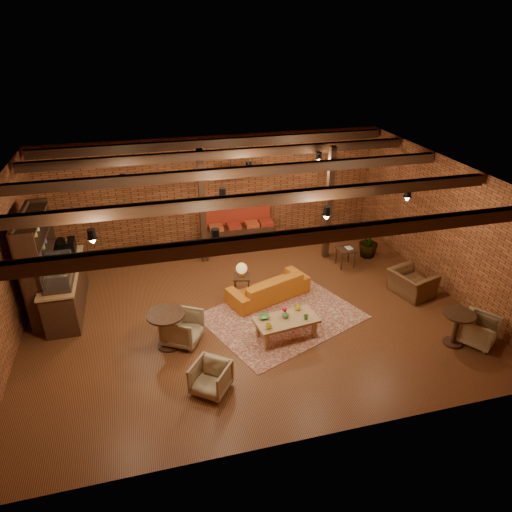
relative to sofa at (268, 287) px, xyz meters
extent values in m
plane|color=#371E0D|center=(-0.61, -0.30, -0.30)|extent=(10.00, 10.00, 0.00)
cube|color=black|center=(-0.61, -0.30, 2.90)|extent=(10.00, 8.00, 0.02)
cube|color=brown|center=(-0.61, 3.70, 1.30)|extent=(10.00, 0.02, 3.20)
cube|color=brown|center=(-0.61, -4.30, 1.30)|extent=(10.00, 0.02, 3.20)
cube|color=brown|center=(-5.61, -0.30, 1.30)|extent=(0.02, 8.00, 3.20)
cube|color=brown|center=(4.39, -0.30, 1.30)|extent=(0.02, 8.00, 3.20)
cylinder|color=black|center=(-0.61, 1.30, 2.55)|extent=(9.60, 0.12, 0.12)
cube|color=black|center=(-1.21, 2.30, 1.30)|extent=(0.16, 0.16, 3.20)
cube|color=black|center=(2.19, 1.70, 1.30)|extent=(0.16, 0.16, 3.20)
imported|color=#337F33|center=(-4.61, 0.90, 0.92)|extent=(0.35, 0.39, 0.30)
cube|color=#FF4B19|center=(-0.01, 2.80, 2.05)|extent=(0.86, 0.06, 0.30)
cube|color=maroon|center=(0.09, -0.88, -0.29)|extent=(3.98, 3.56, 0.01)
imported|color=#B66219|center=(0.00, 0.00, 0.00)|extent=(2.19, 1.45, 0.60)
cube|color=#A37E4C|center=(-0.06, -1.61, 0.13)|extent=(1.41, 0.83, 0.06)
cube|color=#A37E4C|center=(-0.58, -1.92, -0.10)|extent=(0.09, 0.09, 0.40)
cube|color=#A37E4C|center=(0.52, -1.78, -0.10)|extent=(0.09, 0.09, 0.40)
cube|color=#A37E4C|center=(-0.64, -1.45, -0.10)|extent=(0.09, 0.09, 0.40)
cube|color=#A37E4C|center=(0.46, -1.31, -0.10)|extent=(0.09, 0.09, 0.40)
imported|color=yellow|center=(-0.52, -1.84, 0.21)|extent=(0.15, 0.15, 0.10)
imported|color=#47863D|center=(0.33, -1.73, 0.21)|extent=(0.12, 0.12, 0.10)
imported|color=yellow|center=(0.28, -1.35, 0.21)|extent=(0.15, 0.15, 0.10)
imported|color=#47863D|center=(-0.51, -1.46, 0.19)|extent=(0.26, 0.26, 0.06)
imported|color=#47863D|center=(-0.07, -1.56, 0.23)|extent=(0.14, 0.14, 0.13)
sphere|color=red|center=(-0.07, -1.56, 0.36)|extent=(0.10, 0.10, 0.10)
cube|color=black|center=(-0.59, 0.31, 0.19)|extent=(0.50, 0.50, 0.04)
cylinder|color=black|center=(-0.59, 0.31, -0.06)|extent=(0.04, 0.04, 0.47)
cylinder|color=olive|center=(-0.59, 0.31, 0.22)|extent=(0.14, 0.14, 0.02)
cylinder|color=olive|center=(-0.59, 0.31, 0.29)|extent=(0.04, 0.04, 0.20)
sphere|color=gold|center=(-0.59, 0.31, 0.43)|extent=(0.28, 0.28, 0.28)
cylinder|color=black|center=(-2.54, -1.31, 0.50)|extent=(0.79, 0.79, 0.04)
cylinder|color=black|center=(-2.54, -1.31, 0.11)|extent=(0.11, 0.11, 0.77)
cylinder|color=black|center=(-2.54, -1.31, -0.28)|extent=(0.47, 0.47, 0.04)
imported|color=#C0B695|center=(-2.22, -1.22, 0.08)|extent=(0.95, 0.97, 0.75)
imported|color=#C0B695|center=(-1.89, -2.81, 0.03)|extent=(0.86, 0.85, 0.65)
imported|color=brown|center=(3.47, -0.75, 0.13)|extent=(0.88, 1.12, 0.86)
cube|color=black|center=(2.51, 1.03, 0.21)|extent=(0.47, 0.47, 0.04)
cylinder|color=black|center=(2.51, 1.03, -0.06)|extent=(0.04, 0.04, 0.48)
imported|color=black|center=(2.51, 1.03, 0.24)|extent=(0.18, 0.24, 0.02)
cylinder|color=black|center=(3.28, -2.72, 0.45)|extent=(0.66, 0.66, 0.04)
cylinder|color=black|center=(3.28, -2.72, 0.08)|extent=(0.10, 0.10, 0.72)
cylinder|color=black|center=(3.28, -2.72, -0.28)|extent=(0.39, 0.39, 0.04)
imported|color=#C0B695|center=(3.79, -2.82, 0.05)|extent=(0.91, 0.90, 0.69)
imported|color=#4C7F4C|center=(3.38, 1.41, 1.20)|extent=(1.76, 1.76, 2.99)
camera|label=1|loc=(-2.68, -9.17, 5.80)|focal=32.00mm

